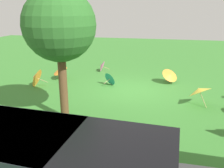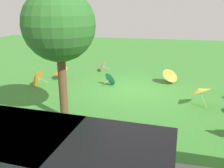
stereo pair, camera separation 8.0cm
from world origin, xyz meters
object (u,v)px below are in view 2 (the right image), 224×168
(parasol_yellow_0, at_px, (199,91))
(parasol_teal_1, at_px, (111,78))
(van_dark, at_px, (43,162))
(parasol_orange_0, at_px, (36,77))
(parasol_orange_3, at_px, (60,70))
(parasol_orange_1, at_px, (171,75))
(parasol_pink_0, at_px, (102,66))
(shade_tree, at_px, (59,26))

(parasol_yellow_0, relative_size, parasol_teal_1, 1.59)
(van_dark, relative_size, parasol_orange_0, 4.93)
(parasol_yellow_0, height_order, parasol_orange_3, parasol_yellow_0)
(parasol_orange_1, height_order, parasol_pink_0, parasol_orange_1)
(parasol_orange_0, relative_size, parasol_teal_1, 1.20)
(van_dark, bearing_deg, parasol_pink_0, -81.13)
(van_dark, bearing_deg, parasol_orange_3, -67.59)
(shade_tree, xyz_separation_m, parasol_orange_1, (-3.67, -5.10, -2.76))
(parasol_yellow_0, distance_m, parasol_pink_0, 6.81)
(shade_tree, xyz_separation_m, parasol_teal_1, (-0.73, -4.18, -2.87))
(parasol_yellow_0, distance_m, parasol_orange_1, 2.97)
(parasol_pink_0, bearing_deg, parasol_orange_3, 50.97)
(parasol_orange_3, bearing_deg, parasol_teal_1, 172.79)
(parasol_orange_0, bearing_deg, van_dark, 120.82)
(parasol_yellow_0, bearing_deg, shade_tree, 26.14)
(parasol_pink_0, relative_size, parasol_orange_3, 0.60)
(parasol_orange_0, height_order, parasol_orange_1, parasol_orange_0)
(parasol_orange_1, relative_size, parasol_teal_1, 1.36)
(van_dark, distance_m, parasol_orange_0, 7.99)
(parasol_orange_1, bearing_deg, parasol_orange_3, 5.30)
(parasol_orange_1, height_order, parasol_teal_1, parasol_orange_1)
(parasol_orange_0, height_order, parasol_teal_1, parasol_orange_0)
(van_dark, relative_size, parasol_orange_3, 4.14)
(shade_tree, distance_m, parasol_teal_1, 5.13)
(parasol_yellow_0, bearing_deg, parasol_orange_3, -17.60)
(parasol_orange_3, bearing_deg, van_dark, 112.41)
(shade_tree, height_order, parasol_yellow_0, shade_tree)
(parasol_yellow_0, xyz_separation_m, parasol_pink_0, (5.20, -4.39, -0.28))
(parasol_yellow_0, xyz_separation_m, parasol_orange_1, (1.10, -2.76, -0.16))
(parasol_orange_1, relative_size, parasol_orange_3, 0.95)
(van_dark, height_order, shade_tree, shade_tree)
(parasol_yellow_0, height_order, parasol_orange_1, parasol_yellow_0)
(parasol_pink_0, bearing_deg, van_dark, 98.87)
(van_dark, height_order, parasol_orange_0, van_dark)
(parasol_orange_0, relative_size, parasol_pink_0, 1.39)
(shade_tree, xyz_separation_m, parasol_yellow_0, (-4.77, -2.34, -2.60))
(parasol_teal_1, bearing_deg, parasol_pink_0, -65.54)
(van_dark, relative_size, shade_tree, 1.06)
(van_dark, height_order, parasol_teal_1, van_dark)
(shade_tree, height_order, parasol_teal_1, shade_tree)
(parasol_yellow_0, height_order, parasol_pink_0, parasol_yellow_0)
(shade_tree, bearing_deg, van_dark, 107.99)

